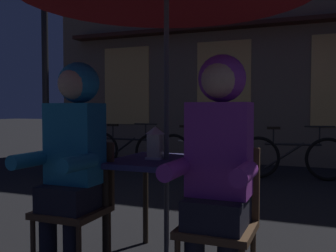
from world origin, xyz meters
TOP-DOWN VIEW (x-y plane):
  - cafe_table at (0.00, 0.00)m, footprint 0.72×0.72m
  - lantern at (-0.08, -0.02)m, footprint 0.11×0.11m
  - chair_left at (-0.48, -0.37)m, footprint 0.40×0.40m
  - chair_right at (0.48, -0.37)m, footprint 0.40×0.40m
  - person_left_hooded at (-0.48, -0.43)m, footprint 0.45×0.56m
  - person_right_hooded at (0.48, -0.43)m, footprint 0.45×0.56m
  - shopfront_building at (0.27, 5.40)m, footprint 10.00×0.93m
  - street_lamp at (-2.97, 2.32)m, footprint 0.32×0.32m
  - bicycle_nearest at (-2.25, 3.61)m, footprint 1.68×0.11m
  - bicycle_second at (-0.85, 3.60)m, footprint 1.67×0.26m
  - bicycle_third at (0.60, 3.67)m, footprint 1.67×0.30m

SIDE VIEW (x-z plane):
  - bicycle_nearest at x=-2.25m, z-range -0.07..0.77m
  - bicycle_second at x=-0.85m, z-range -0.07..0.77m
  - bicycle_third at x=0.60m, z-range -0.07..0.77m
  - chair_left at x=-0.48m, z-range 0.05..0.92m
  - chair_right at x=0.48m, z-range 0.05..0.92m
  - cafe_table at x=0.00m, z-range 0.27..1.01m
  - person_left_hooded at x=-0.48m, z-range 0.15..1.55m
  - person_right_hooded at x=0.48m, z-range 0.15..1.55m
  - lantern at x=-0.08m, z-range 0.75..0.98m
  - street_lamp at x=-2.97m, z-range 0.77..4.65m
  - shopfront_building at x=0.27m, z-range -0.01..6.19m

